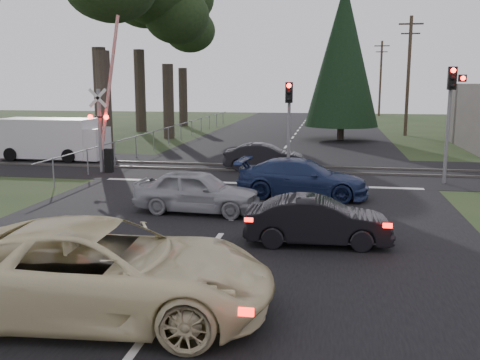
% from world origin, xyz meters
% --- Properties ---
extents(ground, '(120.00, 120.00, 0.00)m').
position_xyz_m(ground, '(0.00, 0.00, 0.00)').
color(ground, '#213417').
rests_on(ground, ground).
extents(road, '(14.00, 100.00, 0.01)m').
position_xyz_m(road, '(0.00, 10.00, 0.01)').
color(road, black).
rests_on(road, ground).
extents(rail_corridor, '(120.00, 8.00, 0.01)m').
position_xyz_m(rail_corridor, '(0.00, 12.00, 0.01)').
color(rail_corridor, black).
rests_on(rail_corridor, ground).
extents(stop_line, '(13.00, 0.35, 0.00)m').
position_xyz_m(stop_line, '(0.00, 8.20, 0.01)').
color(stop_line, silver).
rests_on(stop_line, ground).
extents(rail_near, '(120.00, 0.12, 0.10)m').
position_xyz_m(rail_near, '(0.00, 11.20, 0.05)').
color(rail_near, '#59544C').
rests_on(rail_near, ground).
extents(rail_far, '(120.00, 0.12, 0.10)m').
position_xyz_m(rail_far, '(0.00, 12.80, 0.05)').
color(rail_far, '#59544C').
rests_on(rail_far, ground).
extents(crossing_signal, '(1.62, 0.38, 6.96)m').
position_xyz_m(crossing_signal, '(-7.27, 9.79, 2.06)').
color(crossing_signal, slate).
rests_on(crossing_signal, ground).
extents(traffic_signal_right, '(0.68, 0.48, 4.70)m').
position_xyz_m(traffic_signal_right, '(7.55, 9.47, 3.31)').
color(traffic_signal_right, slate).
rests_on(traffic_signal_right, ground).
extents(traffic_signal_center, '(0.32, 0.48, 4.10)m').
position_xyz_m(traffic_signal_center, '(1.00, 10.68, 2.81)').
color(traffic_signal_center, slate).
rests_on(traffic_signal_center, ground).
extents(utility_pole_mid, '(1.80, 0.26, 9.00)m').
position_xyz_m(utility_pole_mid, '(8.50, 30.00, 4.73)').
color(utility_pole_mid, '#4C3D2D').
rests_on(utility_pole_mid, ground).
extents(utility_pole_far, '(1.80, 0.26, 9.00)m').
position_xyz_m(utility_pole_far, '(8.50, 55.00, 4.73)').
color(utility_pole_far, '#4C3D2D').
rests_on(utility_pole_far, ground).
extents(euc_tree_c, '(6.00, 6.00, 13.20)m').
position_xyz_m(euc_tree_c, '(-9.00, 25.00, 9.51)').
color(euc_tree_c, '#473D33').
rests_on(euc_tree_c, ground).
extents(euc_tree_e, '(6.00, 6.00, 13.20)m').
position_xyz_m(euc_tree_e, '(-11.00, 36.00, 9.51)').
color(euc_tree_e, '#473D33').
rests_on(euc_tree_e, ground).
extents(conifer_tree, '(5.20, 5.20, 11.00)m').
position_xyz_m(conifer_tree, '(3.50, 26.00, 5.99)').
color(conifer_tree, '#473D33').
rests_on(conifer_tree, ground).
extents(fence_left, '(0.10, 36.00, 1.20)m').
position_xyz_m(fence_left, '(-7.80, 22.50, 0.00)').
color(fence_left, slate).
rests_on(fence_left, ground).
extents(cream_coupe, '(6.30, 3.31, 1.69)m').
position_xyz_m(cream_coupe, '(-1.00, -4.68, 0.85)').
color(cream_coupe, beige).
rests_on(cream_coupe, ground).
extents(dark_hatchback, '(3.77, 1.51, 1.22)m').
position_xyz_m(dark_hatchback, '(2.61, 0.27, 0.61)').
color(dark_hatchback, black).
rests_on(dark_hatchback, ground).
extents(silver_car, '(4.09, 1.87, 1.36)m').
position_xyz_m(silver_car, '(-1.26, 3.09, 0.68)').
color(silver_car, '#93969B').
rests_on(silver_car, ground).
extents(blue_sedan, '(4.85, 2.28, 1.37)m').
position_xyz_m(blue_sedan, '(1.90, 5.98, 0.68)').
color(blue_sedan, navy).
rests_on(blue_sedan, ground).
extents(dark_car_far, '(3.81, 1.42, 1.24)m').
position_xyz_m(dark_car_far, '(-0.20, 11.71, 0.62)').
color(dark_car_far, black).
rests_on(dark_car_far, ground).
extents(white_van, '(5.61, 2.20, 2.19)m').
position_xyz_m(white_van, '(-11.63, 13.27, 1.11)').
color(white_van, silver).
rests_on(white_van, ground).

